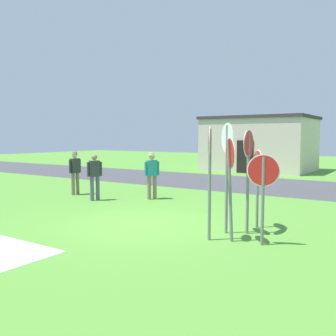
# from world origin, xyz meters

# --- Properties ---
(ground_plane) EXTENTS (80.00, 80.00, 0.00)m
(ground_plane) POSITION_xyz_m (0.00, 0.00, 0.00)
(ground_plane) COLOR #518E33
(street_asphalt) EXTENTS (60.00, 6.40, 0.01)m
(street_asphalt) POSITION_xyz_m (0.00, 9.72, 0.00)
(street_asphalt) COLOR #424247
(street_asphalt) RESTS_ON ground
(building_background) EXTENTS (7.05, 5.45, 3.71)m
(building_background) POSITION_xyz_m (-3.03, 17.42, 1.86)
(building_background) COLOR beige
(building_background) RESTS_ON ground
(stop_sign_low_front) EXTENTS (0.26, 0.57, 2.56)m
(stop_sign_low_front) POSITION_xyz_m (2.25, -0.42, 1.69)
(stop_sign_low_front) COLOR slate
(stop_sign_low_front) RESTS_ON ground
(stop_sign_leaning_left) EXTENTS (0.53, 0.50, 2.66)m
(stop_sign_leaning_left) POSITION_xyz_m (2.32, 0.36, 1.80)
(stop_sign_leaning_left) COLOR slate
(stop_sign_leaning_left) RESTS_ON ground
(stop_sign_rear_left) EXTENTS (0.07, 0.66, 2.49)m
(stop_sign_rear_left) POSITION_xyz_m (2.76, 0.60, 1.67)
(stop_sign_rear_left) COLOR slate
(stop_sign_rear_left) RESTS_ON ground
(stop_sign_tallest) EXTENTS (0.47, 0.56, 2.32)m
(stop_sign_tallest) POSITION_xyz_m (2.69, -0.27, 1.56)
(stop_sign_tallest) COLOR slate
(stop_sign_tallest) RESTS_ON ground
(stop_sign_rear_right) EXTENTS (0.67, 0.23, 1.96)m
(stop_sign_rear_right) POSITION_xyz_m (3.39, -0.14, 1.32)
(stop_sign_rear_right) COLOR slate
(stop_sign_rear_right) RESTS_ON ground
(stop_sign_center_cluster) EXTENTS (0.44, 0.58, 2.00)m
(stop_sign_center_cluster) POSITION_xyz_m (2.73, 1.31, 1.36)
(stop_sign_center_cluster) COLOR slate
(stop_sign_center_cluster) RESTS_ON ground
(person_near_signs) EXTENTS (0.36, 0.52, 1.69)m
(person_near_signs) POSITION_xyz_m (-3.68, 1.99, 0.95)
(person_near_signs) COLOR #4C5670
(person_near_signs) RESTS_ON ground
(person_in_blue) EXTENTS (0.47, 0.48, 1.74)m
(person_in_blue) POSITION_xyz_m (-2.10, 3.38, 1.01)
(person_in_blue) COLOR #7A6B56
(person_in_blue) RESTS_ON ground
(person_in_teal) EXTENTS (0.31, 0.57, 1.74)m
(person_in_teal) POSITION_xyz_m (-5.32, 2.56, 0.98)
(person_in_teal) COLOR #7A6B56
(person_in_teal) RESTS_ON ground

